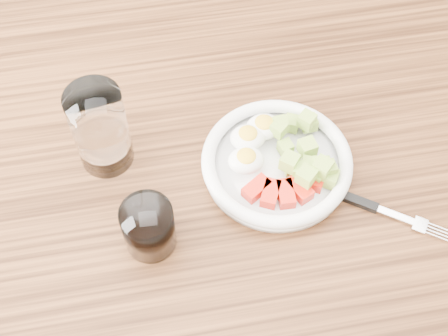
# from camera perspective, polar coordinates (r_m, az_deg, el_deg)

# --- Properties ---
(dining_table) EXTENTS (1.50, 0.90, 0.77)m
(dining_table) POSITION_cam_1_polar(r_m,az_deg,el_deg) (0.98, 0.68, -4.52)
(dining_table) COLOR brown
(dining_table) RESTS_ON ground
(bowl) EXTENTS (0.22, 0.22, 0.06)m
(bowl) POSITION_cam_1_polar(r_m,az_deg,el_deg) (0.89, 4.86, 0.66)
(bowl) COLOR white
(bowl) RESTS_ON dining_table
(fork) EXTENTS (0.17, 0.13, 0.01)m
(fork) POSITION_cam_1_polar(r_m,az_deg,el_deg) (0.89, 12.63, -3.18)
(fork) COLOR black
(fork) RESTS_ON dining_table
(water_glass) EXTENTS (0.08, 0.08, 0.14)m
(water_glass) POSITION_cam_1_polar(r_m,az_deg,el_deg) (0.87, -11.26, 3.54)
(water_glass) COLOR white
(water_glass) RESTS_ON dining_table
(coffee_glass) EXTENTS (0.07, 0.07, 0.08)m
(coffee_glass) POSITION_cam_1_polar(r_m,az_deg,el_deg) (0.82, -6.90, -5.43)
(coffee_glass) COLOR white
(coffee_glass) RESTS_ON dining_table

